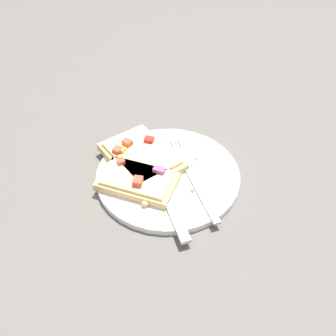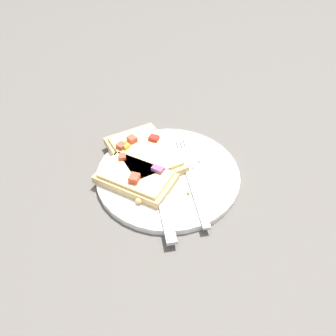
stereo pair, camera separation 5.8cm
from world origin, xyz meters
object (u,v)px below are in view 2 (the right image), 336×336
plate (168,174)px  pizza_slice_corner (136,177)px  knife (162,200)px  fork (189,174)px  pizza_slice_main (144,153)px

plate → pizza_slice_corner: (0.05, 0.03, 0.02)m
knife → pizza_slice_corner: bearing=35.3°
fork → knife: knife is taller
plate → fork: bearing=-179.5°
fork → pizza_slice_main: size_ratio=1.14×
fork → knife: (0.04, 0.07, 0.00)m
knife → pizza_slice_corner: size_ratio=1.32×
pizza_slice_main → knife: bearing=-10.7°
fork → pizza_slice_corner: pizza_slice_corner is taller
fork → pizza_slice_corner: bearing=89.9°
knife → pizza_slice_main: size_ratio=1.06×
knife → pizza_slice_main: (0.05, -0.10, 0.01)m
plate → pizza_slice_corner: bearing=33.1°
pizza_slice_main → plate: bearing=19.2°
pizza_slice_corner → fork: bearing=-142.5°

